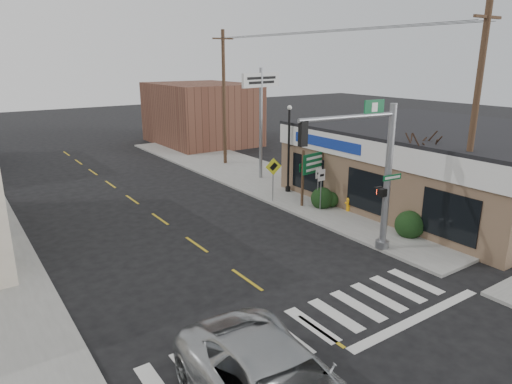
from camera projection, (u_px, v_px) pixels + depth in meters
ground at (321, 331)px, 13.60m from camera, size 140.00×140.00×0.00m
sidewalk_right at (287, 186)px, 28.75m from camera, size 6.00×38.00×0.13m
center_line at (197, 244)px, 19.92m from camera, size 0.12×56.00×0.01m
crosswalk at (312, 325)px, 13.91m from camera, size 11.00×2.20×0.01m
thrift_store at (442, 166)px, 25.66m from camera, size 12.00×14.00×4.00m
bldg_distant_right at (201, 114)px, 43.05m from camera, size 8.00×10.00×5.60m
traffic_signal_pole at (377, 165)px, 17.86m from camera, size 4.90×0.38×6.20m
guide_sign at (313, 169)px, 24.59m from camera, size 1.74×0.14×3.05m
fire_hydrant at (348, 204)px, 23.79m from camera, size 0.24×0.24×0.75m
ped_crossing_sign at (273, 171)px, 25.11m from camera, size 0.95×0.07×2.46m
lamp_post at (290, 142)px, 26.65m from camera, size 0.66×0.52×5.12m
dance_center_sign at (261, 97)px, 29.13m from camera, size 3.36×0.21×7.13m
bare_tree at (424, 140)px, 20.15m from camera, size 2.69×2.69×5.38m
shrub_front at (409, 225)px, 20.51m from camera, size 1.30×1.30×0.97m
shrub_back at (322, 198)px, 24.48m from camera, size 1.22×1.22×0.91m
utility_pole_near at (473, 128)px, 18.11m from camera, size 1.71×0.26×9.82m
utility_pole_far at (224, 97)px, 33.47m from camera, size 1.68×0.25×9.66m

